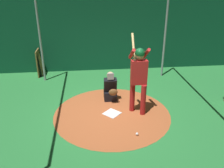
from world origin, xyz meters
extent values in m
plane|color=#287A38|center=(0.00, 0.00, 0.00)|extent=(27.23, 27.23, 0.00)
cylinder|color=#AD562D|center=(0.00, 0.00, 0.00)|extent=(3.38, 3.38, 0.01)
cube|color=white|center=(0.00, 0.00, 0.01)|extent=(0.59, 0.59, 0.01)
cylinder|color=maroon|center=(0.11, 0.88, 0.46)|extent=(0.15, 0.15, 0.92)
cylinder|color=maroon|center=(-0.13, 0.61, 0.46)|extent=(0.15, 0.15, 0.92)
cube|color=#B21E1E|center=(-0.01, 0.75, 1.26)|extent=(0.22, 0.44, 0.69)
cylinder|color=#B21E1E|center=(-0.11, 0.94, 1.76)|extent=(0.55, 0.09, 0.43)
cylinder|color=#B21E1E|center=(-0.11, 0.55, 1.76)|extent=(0.55, 0.09, 0.43)
sphere|color=#9E704C|center=(-0.01, 0.75, 1.74)|extent=(0.24, 0.24, 0.24)
sphere|color=#0F4C23|center=(-0.01, 0.75, 1.81)|extent=(0.27, 0.27, 0.27)
cylinder|color=tan|center=(-0.23, 0.61, 1.89)|extent=(0.54, 0.06, 0.73)
cube|color=black|center=(-0.91, 0.04, 0.15)|extent=(0.40, 0.40, 0.30)
cube|color=black|center=(-0.87, 0.04, 0.53)|extent=(0.31, 0.40, 0.49)
sphere|color=tan|center=(-0.85, 0.04, 0.87)|extent=(0.23, 0.23, 0.23)
cube|color=gray|center=(-0.75, 0.04, 0.87)|extent=(0.03, 0.20, 0.20)
ellipsoid|color=brown|center=(-0.59, 0.10, 0.40)|extent=(0.12, 0.28, 0.22)
cube|color=#0F472D|center=(-3.78, 0.00, 1.80)|extent=(0.20, 11.23, 3.60)
cylinder|color=gray|center=(-2.76, -2.32, 1.64)|extent=(0.08, 0.08, 3.29)
cylinder|color=gray|center=(-2.76, 2.32, 1.64)|extent=(0.08, 0.08, 3.29)
cube|color=olive|center=(-3.53, -2.62, 0.53)|extent=(1.06, 0.04, 1.05)
cylinder|color=tan|center=(-3.96, -2.56, 0.40)|extent=(0.06, 0.19, 0.81)
cylinder|color=black|center=(-3.84, -2.56, 0.42)|extent=(0.06, 0.13, 0.85)
cylinder|color=tan|center=(-3.72, -2.56, 0.42)|extent=(0.06, 0.17, 0.85)
cylinder|color=tan|center=(-3.60, -2.56, 0.44)|extent=(0.06, 0.20, 0.88)
cylinder|color=tan|center=(-3.48, -2.56, 0.44)|extent=(0.06, 0.18, 0.89)
cylinder|color=olive|center=(-3.36, -2.56, 0.42)|extent=(0.06, 0.19, 0.84)
cylinder|color=olive|center=(-3.24, -2.56, 0.43)|extent=(0.06, 0.14, 0.86)
cylinder|color=black|center=(-3.12, -2.56, 0.43)|extent=(0.06, 0.14, 0.86)
sphere|color=white|center=(1.11, 0.52, 0.04)|extent=(0.07, 0.07, 0.07)
camera|label=1|loc=(5.88, -0.62, 3.59)|focal=37.69mm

